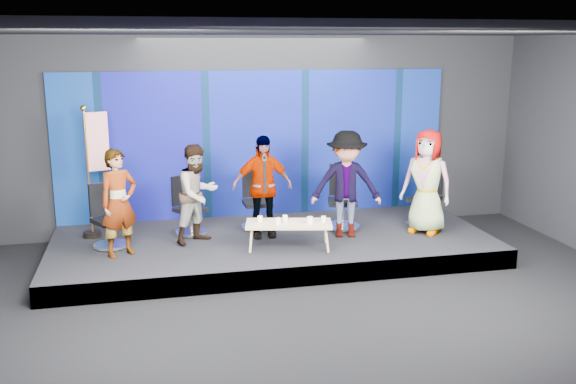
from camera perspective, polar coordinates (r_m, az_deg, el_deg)
name	(u,v)px	position (r m, az deg, el deg)	size (l,w,h in m)	color
ground	(312,316)	(8.25, 2.14, -11.00)	(10.00, 10.00, 0.00)	black
room_walls	(314,125)	(7.59, 2.30, 5.98)	(10.02, 8.02, 3.51)	black
riser	(273,245)	(10.48, -1.37, -4.78)	(7.00, 3.00, 0.30)	black
backdrop	(256,144)	(11.53, -2.84, 4.29)	(7.00, 0.08, 2.60)	navy
chair_a	(109,226)	(10.23, -15.66, -2.96)	(0.76, 0.76, 0.98)	silver
panelist_a	(119,203)	(9.65, -14.80, -0.95)	(0.58, 0.38, 1.59)	black
chair_b	(189,215)	(10.64, -8.80, -2.03)	(0.75, 0.75, 0.96)	silver
panelist_b	(198,194)	(10.07, -8.04, -0.17)	(0.76, 0.59, 1.55)	black
chair_c	(257,208)	(10.87, -2.78, -1.46)	(0.59, 0.59, 1.02)	silver
panelist_c	(262,186)	(10.27, -2.31, 0.50)	(0.97, 0.40, 1.65)	black
chair_d	(342,207)	(10.90, 4.85, -1.37)	(0.73, 0.73, 1.06)	silver
panelist_d	(346,184)	(10.29, 5.20, 0.69)	(1.11, 0.64, 1.72)	black
chair_e	(425,205)	(11.30, 12.12, -1.10)	(0.84, 0.84, 1.06)	silver
panelist_e	(427,182)	(10.70, 12.25, 0.90)	(0.84, 0.55, 1.72)	black
coffee_table	(289,225)	(9.77, 0.07, -2.92)	(1.39, 0.81, 0.40)	tan
mug_a	(260,219)	(9.80, -2.51, -2.41)	(0.08, 0.08, 0.09)	white
mug_b	(278,221)	(9.67, -0.90, -2.61)	(0.08, 0.08, 0.10)	white
mug_c	(285,218)	(9.83, -0.26, -2.35)	(0.08, 0.08, 0.09)	white
mug_d	(310,220)	(9.71, 1.95, -2.52)	(0.09, 0.09, 0.11)	white
mug_e	(324,219)	(9.83, 3.18, -2.40)	(0.07, 0.07, 0.09)	white
flag_stand	(95,168)	(10.64, -16.80, 2.05)	(0.49, 0.28, 2.13)	black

